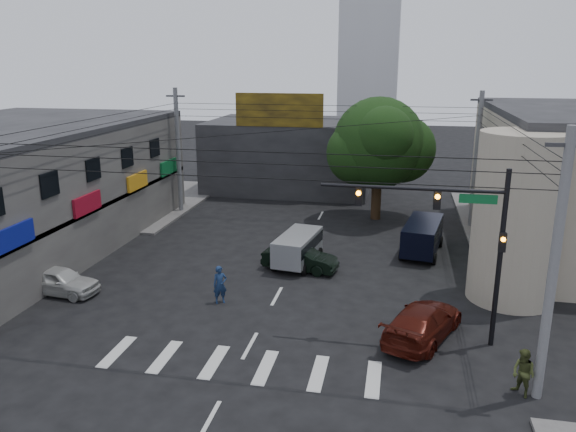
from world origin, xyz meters
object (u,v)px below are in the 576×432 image
(utility_pole_far_left, at_px, (178,151))
(silver_minivan, at_px, (298,250))
(utility_pole_far_right, at_px, (476,161))
(dark_sedan, at_px, (300,258))
(white_compact, at_px, (59,281))
(pedestrian_olive, at_px, (523,373))
(traffic_gantry, at_px, (457,228))
(utility_pole_near_right, at_px, (553,270))
(street_tree, at_px, (379,143))
(navy_van, at_px, (422,238))
(traffic_officer, at_px, (220,285))
(maroon_sedan, at_px, (423,322))

(utility_pole_far_left, relative_size, silver_minivan, 2.14)
(utility_pole_far_left, height_order, utility_pole_far_right, same)
(utility_pole_far_right, height_order, dark_sedan, utility_pole_far_right)
(white_compact, distance_m, pedestrian_olive, 21.04)
(utility_pole_far_right, xyz_separation_m, white_compact, (-21.00, -15.76, -3.92))
(silver_minivan, bearing_deg, utility_pole_far_right, -39.30)
(traffic_gantry, relative_size, utility_pole_near_right, 0.78)
(dark_sedan, xyz_separation_m, silver_minivan, (-0.28, 0.82, 0.21))
(street_tree, relative_size, navy_van, 1.72)
(white_compact, bearing_deg, utility_pole_near_right, -97.17)
(dark_sedan, bearing_deg, navy_van, -49.17)
(utility_pole_near_right, distance_m, traffic_officer, 14.46)
(utility_pole_far_right, bearing_deg, street_tree, 171.25)
(traffic_gantry, xyz_separation_m, silver_minivan, (-7.63, 7.55, -3.95))
(utility_pole_near_right, relative_size, navy_van, 1.82)
(navy_van, xyz_separation_m, pedestrian_olive, (2.93, -14.39, -0.12))
(utility_pole_near_right, relative_size, silver_minivan, 2.14)
(utility_pole_near_right, bearing_deg, traffic_officer, 157.91)
(utility_pole_near_right, relative_size, white_compact, 2.24)
(dark_sedan, xyz_separation_m, navy_van, (6.59, 4.14, 0.29))
(utility_pole_far_right, bearing_deg, traffic_gantry, -98.94)
(navy_van, distance_m, pedestrian_olive, 14.68)
(utility_pole_far_right, bearing_deg, pedestrian_olive, -91.41)
(street_tree, relative_size, pedestrian_olive, 5.11)
(street_tree, xyz_separation_m, pedestrian_olive, (6.00, -21.52, -4.62))
(maroon_sedan, bearing_deg, white_compact, 18.63)
(navy_van, xyz_separation_m, traffic_officer, (-9.51, -9.11, -0.06))
(dark_sedan, xyz_separation_m, pedestrian_olive, (9.52, -10.24, 0.18))
(street_tree, bearing_deg, navy_van, -66.76)
(dark_sedan, bearing_deg, utility_pole_near_right, -126.88)
(utility_pole_far_right, bearing_deg, dark_sedan, -134.30)
(utility_pole_far_right, bearing_deg, navy_van, -119.26)
(traffic_gantry, bearing_deg, utility_pole_near_right, -52.58)
(utility_pole_far_right, distance_m, maroon_sedan, 17.79)
(silver_minivan, bearing_deg, pedestrian_olive, -130.31)
(traffic_gantry, bearing_deg, pedestrian_olive, -58.31)
(utility_pole_near_right, relative_size, utility_pole_far_left, 1.00)
(traffic_officer, bearing_deg, white_compact, 151.65)
(utility_pole_far_right, relative_size, white_compact, 2.24)
(street_tree, distance_m, maroon_sedan, 18.79)
(dark_sedan, bearing_deg, silver_minivan, 27.31)
(traffic_gantry, distance_m, utility_pole_far_left, 25.00)
(traffic_gantry, xyz_separation_m, white_compact, (-18.32, 1.24, -4.15))
(traffic_gantry, relative_size, maroon_sedan, 1.33)
(traffic_gantry, distance_m, traffic_officer, 11.14)
(dark_sedan, bearing_deg, white_compact, 125.25)
(traffic_gantry, distance_m, dark_sedan, 10.80)
(utility_pole_far_right, xyz_separation_m, pedestrian_olive, (-0.50, -20.52, -3.75))
(utility_pole_far_right, xyz_separation_m, traffic_officer, (-12.95, -15.24, -3.69))
(traffic_officer, xyz_separation_m, pedestrian_olive, (12.45, -5.28, -0.06))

